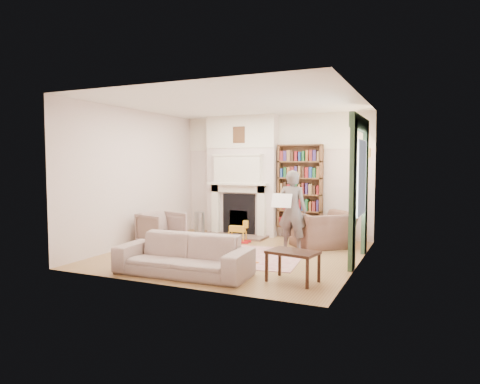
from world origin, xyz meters
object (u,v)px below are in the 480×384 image
at_px(bookcase, 300,186).
at_px(rocking_horse, 237,231).
at_px(sofa, 183,255).
at_px(armchair_left, 161,230).
at_px(paraffin_heater, 199,224).
at_px(coffee_table, 293,266).
at_px(man_reading, 292,211).
at_px(armchair_reading, 322,230).

xyz_separation_m(bookcase, rocking_horse, (-1.06, -1.07, -0.93)).
bearing_deg(rocking_horse, sofa, -86.74).
height_order(armchair_left, sofa, armchair_left).
relative_size(armchair_left, rocking_horse, 1.41).
height_order(bookcase, sofa, bookcase).
bearing_deg(armchair_left, paraffin_heater, 14.59).
bearing_deg(paraffin_heater, coffee_table, -42.56).
relative_size(bookcase, coffee_table, 2.64).
xyz_separation_m(armchair_left, sofa, (1.55, -1.68, -0.05)).
height_order(man_reading, paraffin_heater, man_reading).
xyz_separation_m(coffee_table, paraffin_heater, (-3.16, 2.90, 0.05)).
bearing_deg(armchair_left, man_reading, -59.69).
bearing_deg(paraffin_heater, armchair_left, -91.11).
height_order(bookcase, paraffin_heater, bookcase).
height_order(sofa, man_reading, man_reading).
relative_size(bookcase, armchair_reading, 1.68).
distance_m(bookcase, rocking_horse, 1.78).
xyz_separation_m(armchair_reading, armchair_left, (-3.00, -1.27, -0.01)).
distance_m(armchair_left, man_reading, 2.68).
xyz_separation_m(sofa, paraffin_heater, (-1.52, 3.20, -0.03)).
bearing_deg(bookcase, sofa, -101.30).
distance_m(coffee_table, paraffin_heater, 4.30).
relative_size(paraffin_heater, rocking_horse, 1.00).
relative_size(bookcase, paraffin_heater, 3.36).
bearing_deg(armchair_reading, armchair_left, -19.46).
relative_size(armchair_reading, armchair_left, 1.43).
height_order(man_reading, coffee_table, man_reading).
relative_size(coffee_table, paraffin_heater, 1.27).
distance_m(armchair_reading, coffee_table, 2.66).
bearing_deg(coffee_table, man_reading, 117.45).
distance_m(coffee_table, rocking_horse, 3.10).
distance_m(sofa, coffee_table, 1.68).
height_order(armchair_reading, paraffin_heater, armchair_reading).
height_order(coffee_table, rocking_horse, rocking_horse).
height_order(coffee_table, paraffin_heater, paraffin_heater).
bearing_deg(coffee_table, armchair_left, 166.71).
bearing_deg(bookcase, coffee_table, -75.59).
distance_m(sofa, rocking_horse, 2.72).
height_order(armchair_left, coffee_table, armchair_left).
height_order(bookcase, armchair_reading, bookcase).
relative_size(armchair_reading, coffee_table, 1.58).
xyz_separation_m(man_reading, coffee_table, (0.64, -2.05, -0.56)).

